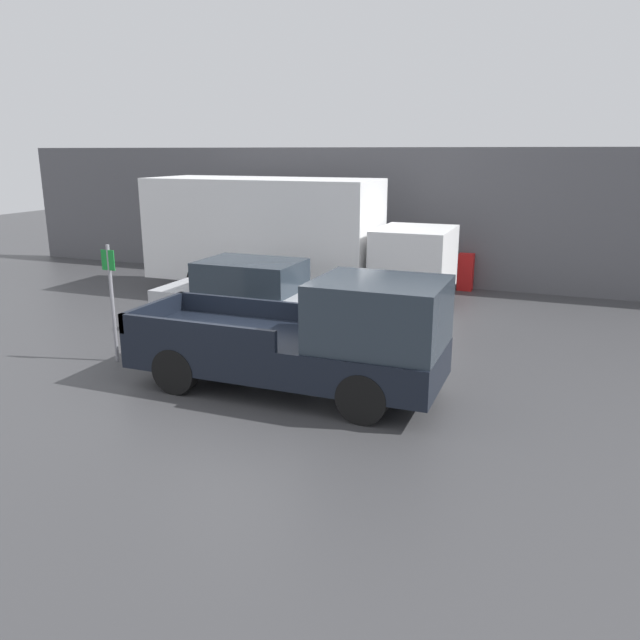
% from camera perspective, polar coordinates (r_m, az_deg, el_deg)
% --- Properties ---
extents(ground_plane, '(60.00, 60.00, 0.00)m').
position_cam_1_polar(ground_plane, '(11.44, -8.59, -6.23)').
color(ground_plane, '#3D3D3F').
extents(building_wall, '(28.00, 0.15, 4.25)m').
position_cam_1_polar(building_wall, '(20.29, 5.91, 9.42)').
color(building_wall, '#56565B').
rests_on(building_wall, ground).
extents(pickup_truck, '(5.55, 1.98, 2.13)m').
position_cam_1_polar(pickup_truck, '(10.77, -0.51, -1.79)').
color(pickup_truck, black).
rests_on(pickup_truck, ground).
extents(car, '(4.20, 1.93, 1.69)m').
position_cam_1_polar(car, '(14.80, -6.58, 2.25)').
color(car, '#B7BABF').
rests_on(car, ground).
extents(delivery_truck, '(8.85, 2.57, 3.39)m').
position_cam_1_polar(delivery_truck, '(18.24, -3.38, 7.88)').
color(delivery_truck, white).
rests_on(delivery_truck, ground).
extents(parking_sign, '(0.30, 0.07, 2.38)m').
position_cam_1_polar(parking_sign, '(13.06, -18.50, 2.02)').
color(parking_sign, gray).
rests_on(parking_sign, ground).
extents(newspaper_box, '(0.45, 0.40, 1.12)m').
position_cam_1_polar(newspaper_box, '(19.65, 13.18, 4.30)').
color(newspaper_box, red).
rests_on(newspaper_box, ground).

